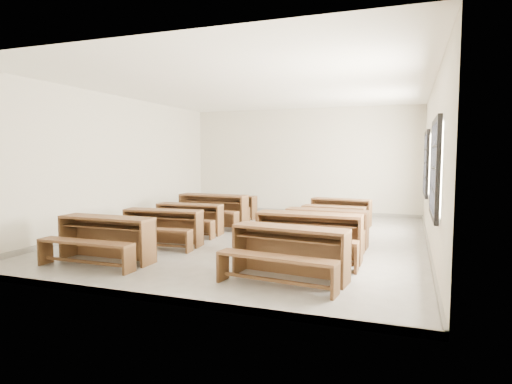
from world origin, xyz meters
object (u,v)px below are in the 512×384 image
(desk_set_0, at_px, (105,236))
(desk_set_2, at_px, (189,217))
(desk_set_1, at_px, (162,225))
(desk_set_3, at_px, (212,208))
(desk_set_7, at_px, (326,225))
(desk_set_6, at_px, (308,233))
(desk_set_4, at_px, (231,205))
(desk_set_5, at_px, (289,249))
(desk_set_9, at_px, (340,210))
(desk_set_8, at_px, (333,218))

(desk_set_0, bearing_deg, desk_set_2, 88.02)
(desk_set_1, bearing_deg, desk_set_0, -102.68)
(desk_set_0, relative_size, desk_set_3, 0.94)
(desk_set_2, relative_size, desk_set_7, 0.96)
(desk_set_6, relative_size, desk_set_7, 1.10)
(desk_set_0, bearing_deg, desk_set_4, 89.59)
(desk_set_3, bearing_deg, desk_set_5, -49.94)
(desk_set_2, bearing_deg, desk_set_3, 85.54)
(desk_set_2, height_order, desk_set_5, desk_set_5)
(desk_set_6, xyz_separation_m, desk_set_7, (0.08, 1.25, -0.05))
(desk_set_9, bearing_deg, desk_set_5, -83.75)
(desk_set_3, bearing_deg, desk_set_2, -89.71)
(desk_set_0, xyz_separation_m, desk_set_4, (0.05, 5.28, -0.07))
(desk_set_9, bearing_deg, desk_set_2, -136.28)
(desk_set_1, bearing_deg, desk_set_9, 45.63)
(desk_set_3, height_order, desk_set_9, desk_set_3)
(desk_set_6, bearing_deg, desk_set_8, 90.12)
(desk_set_6, height_order, desk_set_8, desk_set_6)
(desk_set_5, bearing_deg, desk_set_4, 127.58)
(desk_set_1, height_order, desk_set_4, desk_set_1)
(desk_set_6, xyz_separation_m, desk_set_8, (-0.01, 2.53, -0.10))
(desk_set_4, distance_m, desk_set_8, 3.48)
(desk_set_1, xyz_separation_m, desk_set_3, (-0.06, 2.44, 0.05))
(desk_set_0, height_order, desk_set_9, desk_set_0)
(desk_set_7, bearing_deg, desk_set_1, -159.30)
(desk_set_0, distance_m, desk_set_9, 6.00)
(desk_set_4, bearing_deg, desk_set_8, -21.79)
(desk_set_4, bearing_deg, desk_set_1, -84.05)
(desk_set_2, distance_m, desk_set_8, 3.26)
(desk_set_6, bearing_deg, desk_set_0, -158.76)
(desk_set_3, height_order, desk_set_4, desk_set_3)
(desk_set_3, relative_size, desk_set_4, 1.21)
(desk_set_2, xyz_separation_m, desk_set_3, (0.03, 1.18, 0.06))
(desk_set_4, bearing_deg, desk_set_5, -55.25)
(desk_set_3, bearing_deg, desk_set_8, -0.80)
(desk_set_1, height_order, desk_set_5, desk_set_5)
(desk_set_5, relative_size, desk_set_8, 1.22)
(desk_set_8, bearing_deg, desk_set_5, -85.82)
(desk_set_7, bearing_deg, desk_set_8, 95.96)
(desk_set_3, relative_size, desk_set_9, 1.14)
(desk_set_4, bearing_deg, desk_set_6, -48.21)
(desk_set_4, bearing_deg, desk_set_9, 0.46)
(desk_set_5, relative_size, desk_set_9, 1.13)
(desk_set_4, relative_size, desk_set_6, 0.83)
(desk_set_1, bearing_deg, desk_set_2, 89.10)
(desk_set_5, bearing_deg, desk_set_8, 96.58)
(desk_set_3, bearing_deg, desk_set_6, -39.25)
(desk_set_5, bearing_deg, desk_set_6, 96.06)
(desk_set_3, bearing_deg, desk_set_1, -86.83)
(desk_set_0, height_order, desk_set_4, desk_set_0)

